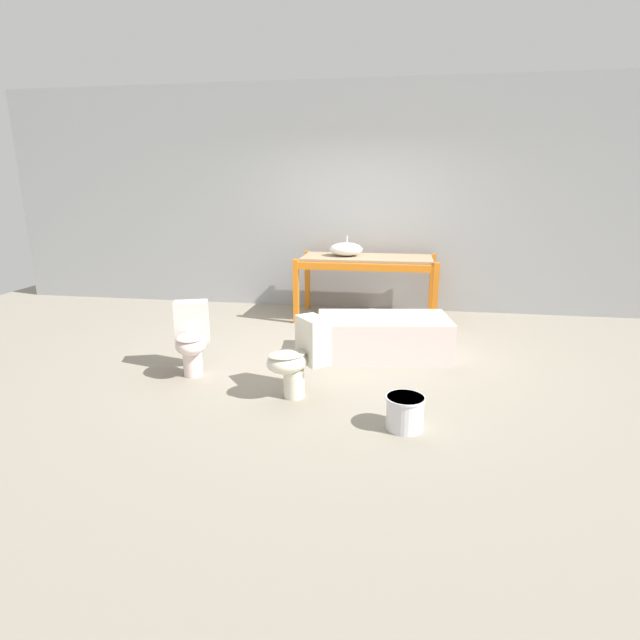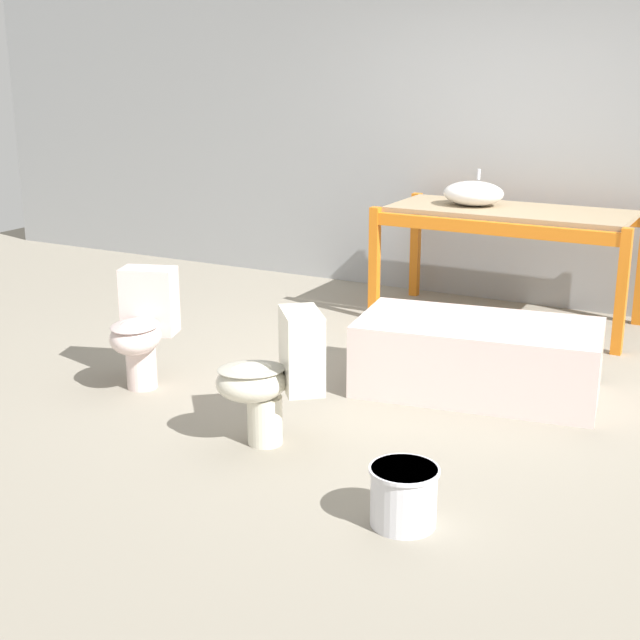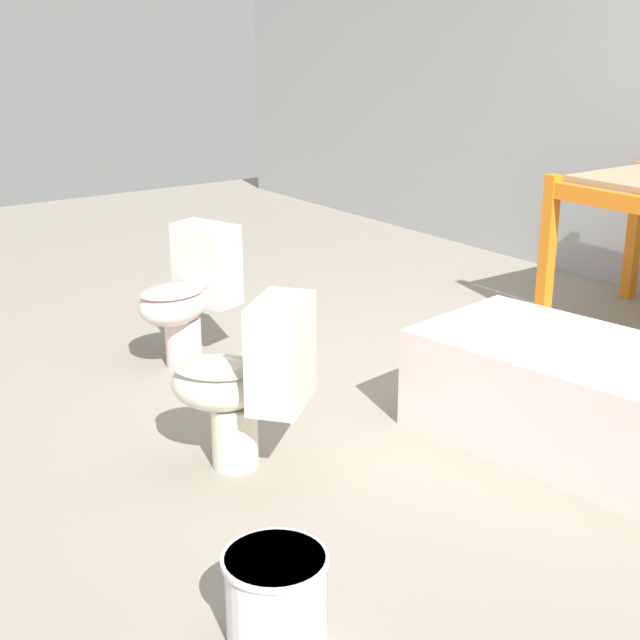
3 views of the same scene
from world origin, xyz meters
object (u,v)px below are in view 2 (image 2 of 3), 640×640
object	(u,v)px
toilet_near	(275,373)
toilet_far	(143,325)
bucket_white	(404,494)
sink_basin	(473,193)
bathtub_main	(478,352)

from	to	relation	value
toilet_near	toilet_far	size ratio (longest dim) A/B	1.00
bucket_white	sink_basin	bearing A→B (deg)	104.51
toilet_far	sink_basin	bearing A→B (deg)	43.88
sink_basin	toilet_near	size ratio (longest dim) A/B	0.65
sink_basin	bucket_white	size ratio (longest dim) A/B	1.50
bathtub_main	toilet_near	bearing A→B (deg)	-128.52
sink_basin	bathtub_main	distance (m)	1.80
bathtub_main	toilet_far	bearing A→B (deg)	-164.39
bathtub_main	bucket_white	size ratio (longest dim) A/B	4.93
sink_basin	toilet_far	xyz separation A→B (m)	(-1.24, -2.39, -0.58)
sink_basin	toilet_near	bearing A→B (deg)	-91.80
sink_basin	toilet_far	world-z (taller)	sink_basin
sink_basin	toilet_near	xyz separation A→B (m)	(-0.09, -2.75, -0.58)
toilet_far	bucket_white	world-z (taller)	toilet_far
sink_basin	bathtub_main	xyz separation A→B (m)	(0.59, -1.55, -0.70)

